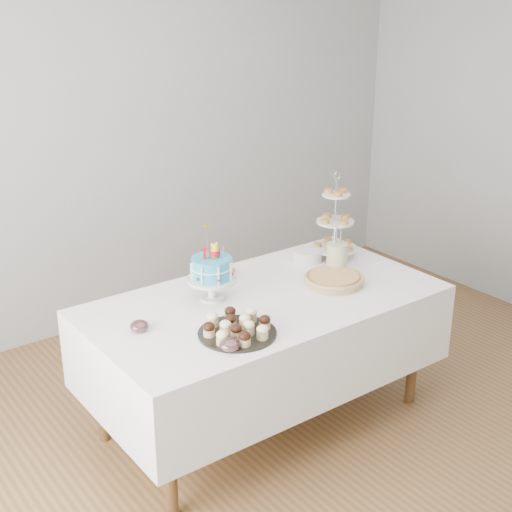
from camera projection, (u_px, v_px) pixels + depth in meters
floor at (297, 445)px, 3.89m from camera, size 5.00×5.00×0.00m
walls at (303, 208)px, 3.39m from camera, size 5.04×4.04×2.70m
table at (264, 335)px, 3.91m from camera, size 1.92×1.02×0.77m
birthday_cake at (212, 280)px, 3.77m from camera, size 0.27×0.27×0.41m
cupcake_tray at (237, 327)px, 3.42m from camera, size 0.38×0.38×0.09m
pie at (334, 279)px, 3.99m from camera, size 0.34×0.34×0.05m
tiered_stand at (335, 222)px, 4.31m from camera, size 0.28×0.28×0.54m
plate_stack at (307, 255)px, 4.32m from camera, size 0.18×0.18×0.07m
pastry_plate at (219, 273)px, 4.11m from camera, size 0.24×0.24×0.04m
jam_bowl_a at (230, 345)px, 3.28m from camera, size 0.10×0.10×0.06m
jam_bowl_b at (139, 326)px, 3.46m from camera, size 0.09×0.09×0.06m
utensil_pitcher at (337, 257)px, 4.13m from camera, size 0.13×0.12×0.27m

